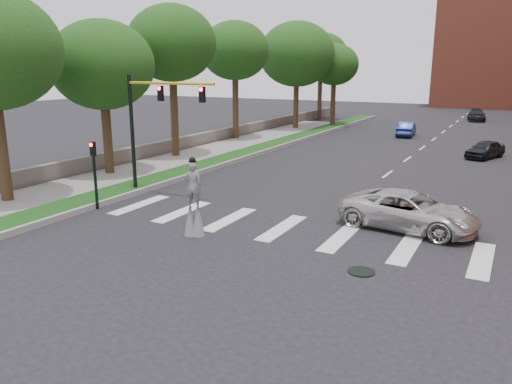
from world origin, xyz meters
name	(u,v)px	position (x,y,z in m)	size (l,w,h in m)	color
ground_plane	(301,240)	(0.00, 0.00, 0.00)	(160.00, 160.00, 0.00)	black
grass_median	(268,146)	(-11.50, 20.00, 0.12)	(2.00, 60.00, 0.25)	#123D11
median_curb	(279,147)	(-10.45, 20.00, 0.14)	(0.20, 60.00, 0.28)	gray
sidewalk_left	(165,163)	(-14.50, 10.00, 0.09)	(4.00, 60.00, 0.18)	gray
stone_wall	(224,134)	(-17.00, 22.00, 0.55)	(0.50, 56.00, 1.10)	#5F5A51
manhole	(361,272)	(3.00, -2.00, 0.02)	(0.90, 0.90, 0.04)	black
traffic_signal	(149,116)	(-9.78, 3.00, 4.15)	(5.30, 0.23, 6.20)	black
secondary_signal	(94,169)	(-10.30, -0.50, 1.95)	(0.25, 0.21, 3.23)	black
stilt_performer	(194,204)	(-4.00, -1.50, 1.32)	(0.82, 0.65, 3.20)	#382716
suv_crossing	(409,211)	(3.41, 3.38, 0.78)	(2.59, 5.62, 1.56)	beige
car_near	(485,149)	(4.96, 23.15, 0.66)	(1.56, 3.89, 1.32)	black
car_mid	(406,129)	(-2.78, 32.84, 0.70)	(1.48, 4.24, 1.40)	navy
car_far	(476,115)	(2.01, 51.71, 0.71)	(1.98, 4.87, 1.41)	black
tree_1	(102,65)	(-15.28, 5.52, 6.67)	(6.22, 6.22, 9.35)	#382716
tree_2	(172,44)	(-15.46, 12.56, 8.18)	(6.35, 6.35, 10.93)	#382716
tree_3	(235,51)	(-16.21, 22.75, 7.97)	(6.13, 6.13, 10.62)	#382716
tree_4	(297,54)	(-14.61, 32.94, 7.89)	(7.98, 7.98, 11.30)	#382716
tree_5	(321,56)	(-16.10, 43.97, 7.94)	(6.78, 6.78, 10.85)	#382716
tree_6	(334,65)	(-11.97, 37.33, 6.81)	(5.37, 5.37, 9.15)	#382716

